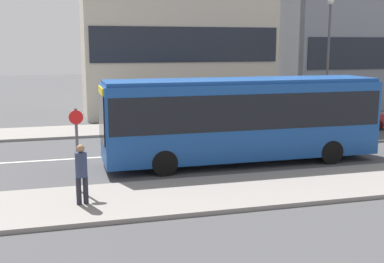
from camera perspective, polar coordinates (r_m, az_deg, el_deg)
ground_plane at (r=21.31m, az=-2.49°, el=-2.56°), size 120.00×120.00×0.00m
sidewalk_near at (r=15.46m, az=2.69°, el=-7.29°), size 44.00×3.50×0.13m
sidewalk_far at (r=27.31m, az=-5.40°, el=0.39°), size 44.00×3.50×0.13m
lane_centerline at (r=21.31m, az=-2.49°, el=-2.55°), size 41.80×0.16×0.01m
apartment_block_right_tower at (r=40.29m, az=20.41°, el=13.59°), size 14.32×6.31×15.03m
city_bus at (r=19.31m, az=5.89°, el=1.95°), size 11.06×2.53×3.40m
parked_car_0 at (r=28.57m, az=18.23°, el=1.56°), size 3.98×1.69×1.41m
pedestrian_near_stop at (r=14.29m, az=-12.98°, el=-4.51°), size 0.35×0.34×1.78m
bus_stop_sign at (r=15.48m, az=-13.47°, el=-1.37°), size 0.44×0.12×2.65m
street_lamp at (r=29.53m, az=15.87°, el=9.44°), size 0.36×0.36×7.21m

